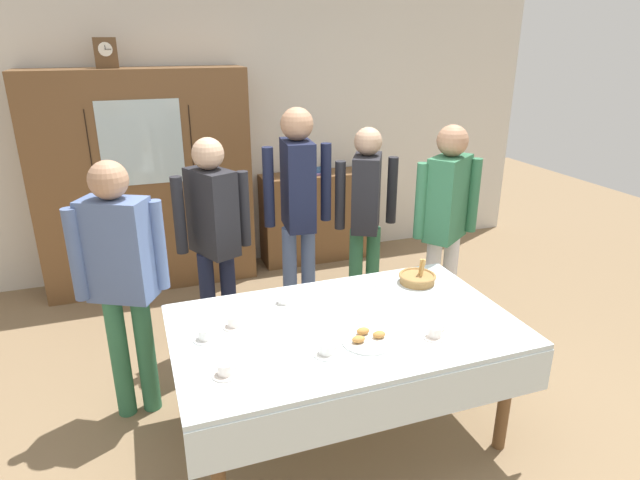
{
  "coord_description": "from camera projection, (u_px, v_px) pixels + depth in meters",
  "views": [
    {
      "loc": [
        -1.0,
        -2.61,
        2.2
      ],
      "look_at": [
        0.0,
        0.2,
        1.08
      ],
      "focal_mm": 30.17,
      "sensor_mm": 36.0,
      "label": 1
    }
  ],
  "objects": [
    {
      "name": "person_near_right_end",
      "position": [
        213.0,
        228.0,
        3.71
      ],
      "size": [
        0.52,
        0.41,
        1.6
      ],
      "color": "#191E38",
      "rests_on": "ground"
    },
    {
      "name": "pastry_plate",
      "position": [
        368.0,
        339.0,
        2.78
      ],
      "size": [
        0.28,
        0.28,
        0.05
      ],
      "color": "white",
      "rests_on": "dining_table"
    },
    {
      "name": "back_wall",
      "position": [
        236.0,
        131.0,
        5.25
      ],
      "size": [
        6.4,
        0.1,
        2.7
      ],
      "primitive_type": "cube",
      "color": "silver",
      "rests_on": "ground"
    },
    {
      "name": "person_behind_table_left",
      "position": [
        121.0,
        269.0,
        3.05
      ],
      "size": [
        0.52,
        0.35,
        1.6
      ],
      "color": "#33704C",
      "rests_on": "ground"
    },
    {
      "name": "tea_cup_mid_right",
      "position": [
        435.0,
        332.0,
        2.81
      ],
      "size": [
        0.13,
        0.13,
        0.06
      ],
      "color": "white",
      "rests_on": "dining_table"
    },
    {
      "name": "ground_plane",
      "position": [
        331.0,
        410.0,
        3.39
      ],
      "size": [
        12.0,
        12.0,
        0.0
      ],
      "primitive_type": "plane",
      "color": "#846B4C",
      "rests_on": "ground"
    },
    {
      "name": "tea_cup_front_edge",
      "position": [
        284.0,
        300.0,
        3.17
      ],
      "size": [
        0.13,
        0.13,
        0.06
      ],
      "color": "white",
      "rests_on": "dining_table"
    },
    {
      "name": "spoon_front_edge",
      "position": [
        355.0,
        314.0,
        3.05
      ],
      "size": [
        0.12,
        0.02,
        0.01
      ],
      "color": "silver",
      "rests_on": "dining_table"
    },
    {
      "name": "tea_cup_far_left",
      "position": [
        235.0,
        322.0,
        2.92
      ],
      "size": [
        0.13,
        0.13,
        0.06
      ],
      "color": "white",
      "rests_on": "dining_table"
    },
    {
      "name": "spoon_mid_left",
      "position": [
        373.0,
        287.0,
        3.39
      ],
      "size": [
        0.12,
        0.02,
        0.01
      ],
      "color": "silver",
      "rests_on": "dining_table"
    },
    {
      "name": "tea_cup_near_right",
      "position": [
        226.0,
        370.0,
        2.5
      ],
      "size": [
        0.13,
        0.13,
        0.06
      ],
      "color": "white",
      "rests_on": "dining_table"
    },
    {
      "name": "spoon_far_left",
      "position": [
        418.0,
        307.0,
        3.14
      ],
      "size": [
        0.12,
        0.02,
        0.01
      ],
      "color": "silver",
      "rests_on": "dining_table"
    },
    {
      "name": "person_by_cabinet",
      "position": [
        366.0,
        208.0,
        4.2
      ],
      "size": [
        0.52,
        0.41,
        1.58
      ],
      "color": "#33704C",
      "rests_on": "ground"
    },
    {
      "name": "person_beside_shelf",
      "position": [
        298.0,
        200.0,
        3.97
      ],
      "size": [
        0.52,
        0.38,
        1.75
      ],
      "color": "slate",
      "rests_on": "ground"
    },
    {
      "name": "person_behind_table_right",
      "position": [
        446.0,
        214.0,
        3.91
      ],
      "size": [
        0.52,
        0.37,
        1.64
      ],
      "color": "silver",
      "rests_on": "ground"
    },
    {
      "name": "dining_table",
      "position": [
        347.0,
        340.0,
        2.96
      ],
      "size": [
        1.87,
        1.13,
        0.73
      ],
      "color": "brown",
      "rests_on": "ground"
    },
    {
      "name": "bookshelf_low",
      "position": [
        318.0,
        217.0,
        5.59
      ],
      "size": [
        1.18,
        0.35,
        0.92
      ],
      "color": "brown",
      "rests_on": "ground"
    },
    {
      "name": "book_stack",
      "position": [
        318.0,
        171.0,
        5.42
      ],
      "size": [
        0.17,
        0.22,
        0.05
      ],
      "color": "#664C7A",
      "rests_on": "bookshelf_low"
    },
    {
      "name": "tea_cup_center",
      "position": [
        327.0,
        350.0,
        2.66
      ],
      "size": [
        0.13,
        0.13,
        0.06
      ],
      "color": "white",
      "rests_on": "dining_table"
    },
    {
      "name": "bread_basket",
      "position": [
        417.0,
        278.0,
        3.44
      ],
      "size": [
        0.24,
        0.24,
        0.16
      ],
      "color": "#9E7542",
      "rests_on": "dining_table"
    },
    {
      "name": "tea_cup_back_edge",
      "position": [
        206.0,
        335.0,
        2.79
      ],
      "size": [
        0.13,
        0.13,
        0.06
      ],
      "color": "white",
      "rests_on": "dining_table"
    },
    {
      "name": "wall_cabinet",
      "position": [
        146.0,
        182.0,
        4.84
      ],
      "size": [
        1.86,
        0.46,
        1.97
      ],
      "color": "brown",
      "rests_on": "ground"
    },
    {
      "name": "mantel_clock",
      "position": [
        106.0,
        53.0,
        4.39
      ],
      "size": [
        0.18,
        0.11,
        0.24
      ],
      "color": "brown",
      "rests_on": "wall_cabinet"
    }
  ]
}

